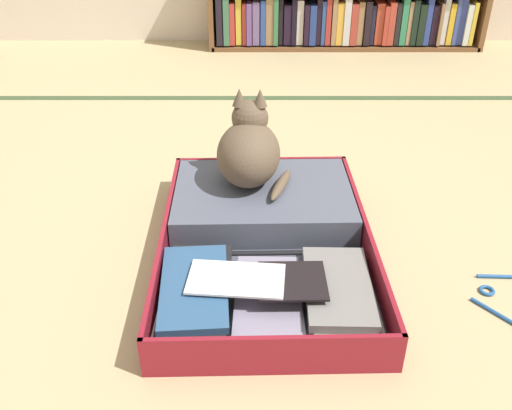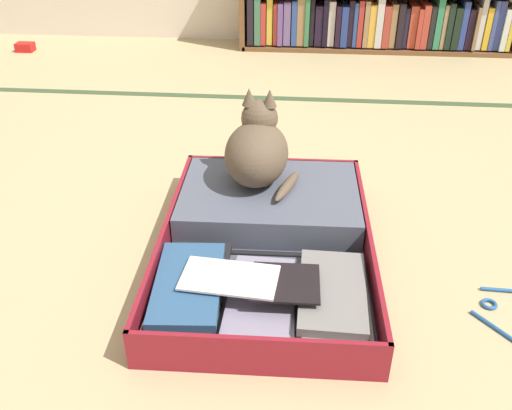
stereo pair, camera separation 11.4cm
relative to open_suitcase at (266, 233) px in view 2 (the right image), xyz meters
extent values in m
plane|color=tan|center=(-0.02, -0.20, -0.05)|extent=(10.00, 10.00, 0.00)
cube|color=#394D2F|center=(-0.02, 1.20, -0.05)|extent=(4.80, 0.05, 0.00)
cube|color=brown|center=(0.51, 2.06, -0.03)|extent=(1.58, 0.23, 0.02)
cube|color=black|center=(-0.24, 2.05, 0.12)|extent=(0.04, 0.20, 0.27)
cube|color=#427656|center=(-0.19, 2.06, 0.12)|extent=(0.04, 0.20, 0.27)
cube|color=#BF3833|center=(-0.16, 2.06, 0.11)|extent=(0.03, 0.20, 0.24)
cube|color=gold|center=(-0.12, 2.07, 0.12)|extent=(0.03, 0.20, 0.26)
cube|color=#BC3A2C|center=(-0.09, 2.07, 0.10)|extent=(0.02, 0.20, 0.23)
cube|color=#714D98|center=(-0.06, 2.06, 0.11)|extent=(0.03, 0.20, 0.24)
cube|color=slate|center=(-0.02, 2.06, 0.11)|extent=(0.04, 0.20, 0.24)
cube|color=#304A98|center=(0.02, 2.06, 0.11)|extent=(0.03, 0.20, 0.25)
cube|color=#9C764E|center=(0.06, 2.06, 0.12)|extent=(0.04, 0.20, 0.26)
cube|color=#3A7C4E|center=(0.09, 2.06, 0.12)|extent=(0.03, 0.20, 0.26)
cube|color=black|center=(0.12, 2.07, 0.13)|extent=(0.03, 0.20, 0.28)
cube|color=black|center=(0.16, 2.07, 0.10)|extent=(0.04, 0.20, 0.23)
cube|color=black|center=(0.20, 2.06, 0.12)|extent=(0.03, 0.20, 0.26)
cube|color=silver|center=(0.23, 2.07, 0.11)|extent=(0.04, 0.20, 0.25)
cube|color=black|center=(0.27, 2.06, 0.10)|extent=(0.03, 0.20, 0.23)
cube|color=navy|center=(0.31, 2.06, 0.10)|extent=(0.04, 0.20, 0.23)
cube|color=black|center=(0.34, 2.07, 0.12)|extent=(0.03, 0.20, 0.26)
cube|color=#2A4A91|center=(0.37, 2.07, 0.11)|extent=(0.02, 0.20, 0.25)
cube|color=#B3312B|center=(0.40, 2.06, 0.12)|extent=(0.03, 0.20, 0.26)
cube|color=#A57C55|center=(0.43, 2.06, 0.12)|extent=(0.03, 0.20, 0.26)
cube|color=gold|center=(0.47, 2.06, 0.11)|extent=(0.04, 0.20, 0.24)
cube|color=silver|center=(0.51, 2.06, 0.12)|extent=(0.04, 0.20, 0.27)
cube|color=#B03B31|center=(0.55, 2.06, 0.10)|extent=(0.04, 0.20, 0.23)
cube|color=#9B734E|center=(0.59, 2.07, 0.11)|extent=(0.03, 0.20, 0.24)
cube|color=black|center=(0.63, 2.06, 0.11)|extent=(0.03, 0.20, 0.25)
cube|color=#1D1B2E|center=(0.66, 2.07, 0.10)|extent=(0.02, 0.20, 0.22)
cube|color=#B9422D|center=(0.70, 2.07, 0.10)|extent=(0.04, 0.20, 0.23)
cube|color=#B83E2E|center=(0.73, 2.06, 0.10)|extent=(0.03, 0.20, 0.22)
cube|color=#B94133|center=(0.77, 2.06, 0.11)|extent=(0.04, 0.20, 0.24)
cube|color=black|center=(0.80, 2.06, 0.11)|extent=(0.03, 0.20, 0.24)
cube|color=#33895E|center=(0.84, 2.06, 0.13)|extent=(0.03, 0.20, 0.28)
cube|color=#A37F5B|center=(0.87, 2.07, 0.11)|extent=(0.02, 0.20, 0.24)
cube|color=black|center=(0.90, 2.06, 0.11)|extent=(0.03, 0.20, 0.25)
cube|color=black|center=(0.94, 2.06, 0.10)|extent=(0.04, 0.20, 0.23)
cube|color=#2E4191|center=(0.98, 2.06, 0.12)|extent=(0.03, 0.20, 0.26)
cube|color=black|center=(1.02, 2.07, 0.10)|extent=(0.03, 0.20, 0.22)
cube|color=#936E4C|center=(1.05, 2.05, 0.11)|extent=(0.02, 0.20, 0.24)
cube|color=silver|center=(1.08, 2.07, 0.13)|extent=(0.03, 0.20, 0.28)
cube|color=gold|center=(1.11, 2.07, 0.10)|extent=(0.03, 0.20, 0.23)
cube|color=#3E4E91|center=(1.14, 2.07, 0.12)|extent=(0.02, 0.20, 0.27)
cube|color=#354289|center=(1.17, 2.07, 0.12)|extent=(0.03, 0.20, 0.27)
cube|color=silver|center=(1.21, 2.06, 0.10)|extent=(0.03, 0.20, 0.23)
cube|color=gold|center=(1.24, 2.06, 0.11)|extent=(0.02, 0.20, 0.24)
cube|color=maroon|center=(0.01, -0.27, -0.04)|extent=(0.58, 0.44, 0.01)
cube|color=maroon|center=(0.01, -0.48, 0.01)|extent=(0.57, 0.02, 0.11)
cube|color=maroon|center=(-0.27, -0.28, 0.01)|extent=(0.02, 0.42, 0.11)
cube|color=maroon|center=(0.29, -0.27, 0.01)|extent=(0.02, 0.42, 0.11)
cube|color=#494B57|center=(0.01, -0.27, -0.03)|extent=(0.56, 0.41, 0.01)
cube|color=maroon|center=(0.00, 0.15, -0.04)|extent=(0.58, 0.44, 0.01)
cube|color=maroon|center=(0.00, 0.36, 0.01)|extent=(0.57, 0.02, 0.11)
cube|color=maroon|center=(-0.28, 0.14, 0.01)|extent=(0.02, 0.42, 0.11)
cube|color=maroon|center=(0.28, 0.16, 0.01)|extent=(0.02, 0.42, 0.11)
cube|color=#494B57|center=(0.00, 0.15, -0.03)|extent=(0.56, 0.41, 0.01)
cylinder|color=black|center=(0.01, -0.06, -0.03)|extent=(0.55, 0.03, 0.02)
cube|color=#1B2C22|center=(-0.17, -0.28, -0.02)|extent=(0.17, 0.32, 0.01)
cube|color=silver|center=(-0.17, -0.28, 0.00)|extent=(0.17, 0.32, 0.02)
cube|color=black|center=(-0.17, -0.27, 0.02)|extent=(0.16, 0.36, 0.02)
cube|color=#2C517A|center=(-0.17, -0.28, 0.03)|extent=(0.18, 0.32, 0.02)
cube|color=silver|center=(0.01, -0.27, -0.02)|extent=(0.17, 0.31, 0.02)
cube|color=gray|center=(0.01, -0.28, 0.00)|extent=(0.17, 0.33, 0.01)
cube|color=#2D182C|center=(0.19, -0.27, -0.02)|extent=(0.17, 0.33, 0.02)
cube|color=slate|center=(0.19, -0.26, 0.00)|extent=(0.16, 0.36, 0.01)
cube|color=slate|center=(0.18, -0.26, 0.02)|extent=(0.17, 0.30, 0.02)
cube|color=white|center=(-0.07, -0.27, 0.05)|extent=(0.25, 0.15, 0.01)
cube|color=black|center=(0.07, -0.27, 0.05)|extent=(0.17, 0.15, 0.01)
cube|color=#505464|center=(0.00, 0.15, 0.01)|extent=(0.55, 0.40, 0.10)
cylinder|color=black|center=(-0.16, 0.34, 0.01)|extent=(0.02, 0.02, 0.10)
cylinder|color=black|center=(0.15, 0.35, 0.01)|extent=(0.02, 0.02, 0.10)
cube|color=white|center=(0.15, -0.47, -0.01)|extent=(0.03, 0.00, 0.02)
cube|color=yellow|center=(-0.11, -0.47, 0.01)|extent=(0.04, 0.00, 0.03)
ellipsoid|color=brown|center=(-0.04, 0.19, 0.16)|extent=(0.21, 0.27, 0.19)
ellipsoid|color=brown|center=(-0.04, 0.26, 0.12)|extent=(0.14, 0.10, 0.11)
sphere|color=brown|center=(-0.04, 0.25, 0.25)|extent=(0.11, 0.11, 0.11)
cone|color=brown|center=(-0.01, 0.24, 0.32)|extent=(0.04, 0.04, 0.05)
cone|color=brown|center=(-0.07, 0.25, 0.32)|extent=(0.04, 0.04, 0.05)
sphere|color=gold|center=(-0.02, 0.30, 0.26)|extent=(0.02, 0.02, 0.02)
sphere|color=gold|center=(-0.06, 0.30, 0.26)|extent=(0.02, 0.02, 0.02)
ellipsoid|color=brown|center=(0.05, 0.14, 0.08)|extent=(0.09, 0.19, 0.03)
cylinder|color=#22569A|center=(0.60, -0.32, -0.04)|extent=(0.14, 0.17, 0.01)
torus|color=#22569A|center=(0.58, -0.21, -0.04)|extent=(0.05, 0.05, 0.01)
cube|color=red|center=(-1.56, 1.84, -0.02)|extent=(0.10, 0.07, 0.05)
camera|label=1|loc=(-0.03, -1.34, 0.92)|focal=39.30mm
camera|label=2|loc=(0.09, -1.33, 0.92)|focal=39.30mm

